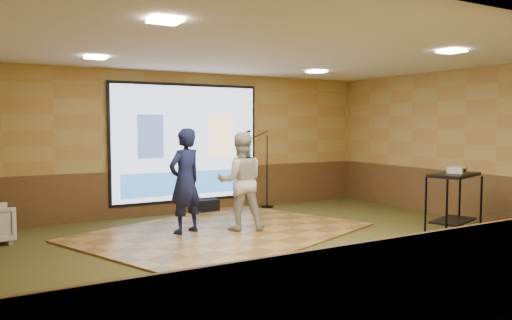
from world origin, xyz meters
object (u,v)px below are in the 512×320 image
projector_screen (187,144)px  dance_floor (223,232)px  mic_stand (265,186)px  projector (457,170)px  av_table (454,191)px  player_right (241,181)px  player_left (185,181)px  duffel_bag (207,206)px

projector_screen → dance_floor: 2.64m
dance_floor → mic_stand: 2.84m
projector_screen → projector: projector_screen is taller
mic_stand → av_table: bearing=-74.7°
projector_screen → projector: 5.38m
projector → mic_stand: bearing=86.7°
av_table → mic_stand: mic_stand is taller
mic_stand → dance_floor: bearing=-138.2°
player_right → projector_screen: bearing=-67.2°
player_right → av_table: size_ratio=1.60×
dance_floor → player_left: player_left is taller
dance_floor → player_right: size_ratio=2.67×
player_left → player_right: 0.98m
projector_screen → mic_stand: size_ratio=1.87×
player_left → av_table: bearing=128.6°
player_right → mic_stand: size_ratio=0.97×
projector → mic_stand: size_ratio=0.17×
player_right → mic_stand: mic_stand is taller
projector_screen → player_left: (-0.83, -1.98, -0.54)m
projector_screen → duffel_bag: projector_screen is taller
av_table → duffel_bag: 5.00m
dance_floor → duffel_bag: duffel_bag is taller
player_left → duffel_bag: bearing=-144.4°
projector_screen → projector: size_ratio=11.03×
projector_screen → mic_stand: projector_screen is taller
player_right → player_left: bearing=5.2°
av_table → mic_stand: 4.30m
projector_screen → dance_floor: projector_screen is taller
duffel_bag → player_right: bearing=-97.5°
dance_floor → mic_stand: bearing=43.9°
mic_stand → duffel_bag: size_ratio=3.95×
duffel_bag → projector: bearing=-56.5°
player_left → projector: bearing=129.0°
player_left → projector_screen: bearing=-133.0°
player_right → av_table: bearing=164.2°
dance_floor → projector_screen: bearing=84.2°
projector_screen → player_right: size_ratio=1.92×
player_left → duffel_bag: player_left is taller
player_right → mic_stand: 2.63m
av_table → mic_stand: size_ratio=0.61×
dance_floor → player_right: player_right is taller
player_left → projector: player_left is taller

